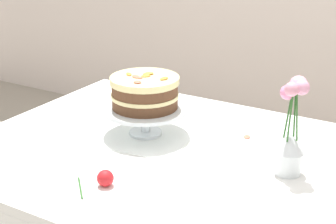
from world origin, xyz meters
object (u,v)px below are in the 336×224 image
(dining_table, at_px, (183,182))
(fallen_rose, at_px, (105,178))
(layer_cake, at_px, (145,92))
(flower_vase, at_px, (291,134))
(cake_stand, at_px, (145,112))

(dining_table, bearing_deg, fallen_rose, -109.40)
(layer_cake, distance_m, flower_vase, 0.51)
(cake_stand, bearing_deg, dining_table, -23.79)
(layer_cake, height_order, fallen_rose, layer_cake)
(fallen_rose, bearing_deg, layer_cake, 105.49)
(dining_table, relative_size, fallen_rose, 12.05)
(dining_table, distance_m, cake_stand, 0.27)
(layer_cake, bearing_deg, cake_stand, 117.17)
(dining_table, bearing_deg, flower_vase, 11.21)
(flower_vase, bearing_deg, layer_cake, 177.34)
(dining_table, height_order, cake_stand, cake_stand)
(dining_table, relative_size, cake_stand, 4.83)
(dining_table, distance_m, fallen_rose, 0.31)
(cake_stand, bearing_deg, layer_cake, -62.83)
(dining_table, relative_size, layer_cake, 6.15)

